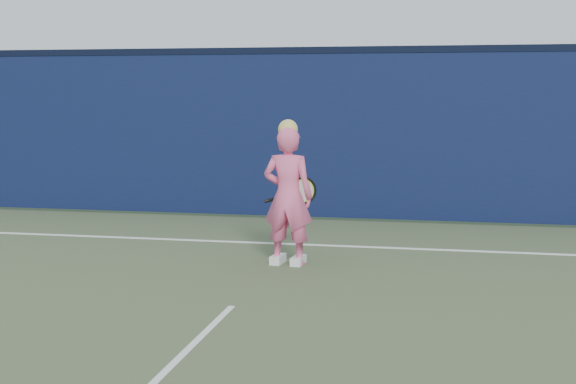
# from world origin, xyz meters

# --- Properties ---
(ground) EXTENTS (80.00, 80.00, 0.00)m
(ground) POSITION_xyz_m (0.00, 0.00, 0.00)
(ground) COLOR #2C3D25
(ground) RESTS_ON ground
(backstop_wall) EXTENTS (24.00, 0.40, 2.50)m
(backstop_wall) POSITION_xyz_m (0.00, 6.50, 1.25)
(backstop_wall) COLOR #0D1939
(backstop_wall) RESTS_ON ground
(wall_cap) EXTENTS (24.00, 0.42, 0.10)m
(wall_cap) POSITION_xyz_m (0.00, 6.50, 2.55)
(wall_cap) COLOR black
(wall_cap) RESTS_ON backstop_wall
(player) EXTENTS (0.59, 0.42, 1.63)m
(player) POSITION_xyz_m (0.14, 2.87, 0.78)
(player) COLOR pink
(player) RESTS_ON ground
(racket) EXTENTS (0.61, 0.26, 0.34)m
(racket) POSITION_xyz_m (0.18, 3.37, 0.77)
(racket) COLOR black
(racket) RESTS_ON ground
(court_lines) EXTENTS (11.00, 12.04, 0.01)m
(court_lines) POSITION_xyz_m (0.00, -0.33, 0.01)
(court_lines) COLOR white
(court_lines) RESTS_ON court_surface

